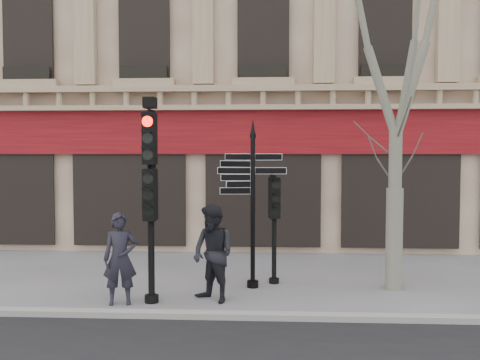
% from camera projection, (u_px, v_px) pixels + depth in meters
% --- Properties ---
extents(ground, '(80.00, 80.00, 0.00)m').
position_uv_depth(ground, '(260.00, 298.00, 11.00)').
color(ground, slate).
rests_on(ground, ground).
extents(kerb, '(80.00, 0.25, 0.12)m').
position_uv_depth(kerb, '(259.00, 316.00, 9.60)').
color(kerb, '#999590').
rests_on(kerb, ground).
extents(building, '(28.00, 15.52, 18.00)m').
position_uv_depth(building, '(265.00, 13.00, 22.98)').
color(building, tan).
rests_on(building, ground).
extents(fingerpost, '(1.67, 1.67, 3.74)m').
position_uv_depth(fingerpost, '(253.00, 175.00, 11.76)').
color(fingerpost, black).
rests_on(fingerpost, ground).
extents(traffic_signal_main, '(0.46, 0.34, 4.08)m').
position_uv_depth(traffic_signal_main, '(151.00, 174.00, 10.56)').
color(traffic_signal_main, black).
rests_on(traffic_signal_main, ground).
extents(traffic_signal_secondary, '(0.47, 0.38, 2.44)m').
position_uv_depth(traffic_signal_secondary, '(274.00, 210.00, 12.17)').
color(traffic_signal_secondary, black).
rests_on(traffic_signal_secondary, ground).
extents(plane_tree, '(3.24, 3.24, 8.60)m').
position_uv_depth(plane_tree, '(398.00, 10.00, 11.40)').
color(plane_tree, gray).
rests_on(plane_tree, ground).
extents(pedestrian_a, '(0.74, 0.57, 1.82)m').
position_uv_depth(pedestrian_a, '(120.00, 259.00, 10.53)').
color(pedestrian_a, black).
rests_on(pedestrian_a, ground).
extents(pedestrian_b, '(1.20, 1.18, 1.95)m').
position_uv_depth(pedestrian_b, '(213.00, 253.00, 10.71)').
color(pedestrian_b, black).
rests_on(pedestrian_b, ground).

